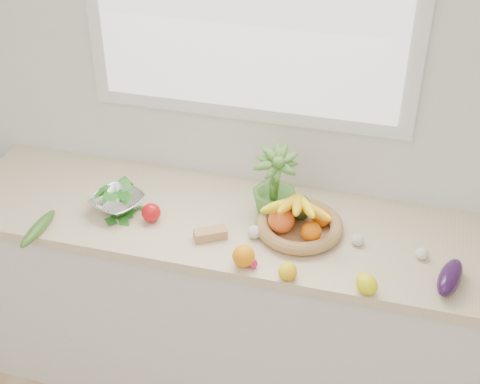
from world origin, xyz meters
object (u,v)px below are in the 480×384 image
(cucumber, at_px, (38,228))
(potted_herb, at_px, (275,185))
(colander_with_spinach, at_px, (117,199))
(eggplant, at_px, (450,277))
(fruit_basket, at_px, (299,221))
(apple, at_px, (151,213))

(cucumber, bearing_deg, potted_herb, 22.56)
(potted_herb, relative_size, colander_with_spinach, 1.21)
(colander_with_spinach, bearing_deg, eggplant, -5.13)
(fruit_basket, bearing_deg, colander_with_spinach, -175.95)
(eggplant, relative_size, fruit_basket, 0.53)
(apple, relative_size, potted_herb, 0.24)
(apple, xyz_separation_m, eggplant, (1.13, -0.09, 0.00))
(apple, distance_m, colander_with_spinach, 0.16)
(apple, bearing_deg, fruit_basket, 8.13)
(potted_herb, bearing_deg, fruit_basket, -34.78)
(fruit_basket, relative_size, colander_with_spinach, 1.43)
(eggplant, distance_m, colander_with_spinach, 1.29)
(cucumber, distance_m, colander_with_spinach, 0.32)
(eggplant, distance_m, potted_herb, 0.73)
(colander_with_spinach, bearing_deg, fruit_basket, 4.05)
(eggplant, xyz_separation_m, potted_herb, (-0.68, 0.25, 0.10))
(fruit_basket, distance_m, colander_with_spinach, 0.73)
(apple, xyz_separation_m, potted_herb, (0.45, 0.16, 0.10))
(eggplant, relative_size, cucumber, 0.81)
(apple, height_order, eggplant, eggplant)
(potted_herb, relative_size, fruit_basket, 0.84)
(cucumber, height_order, colander_with_spinach, colander_with_spinach)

